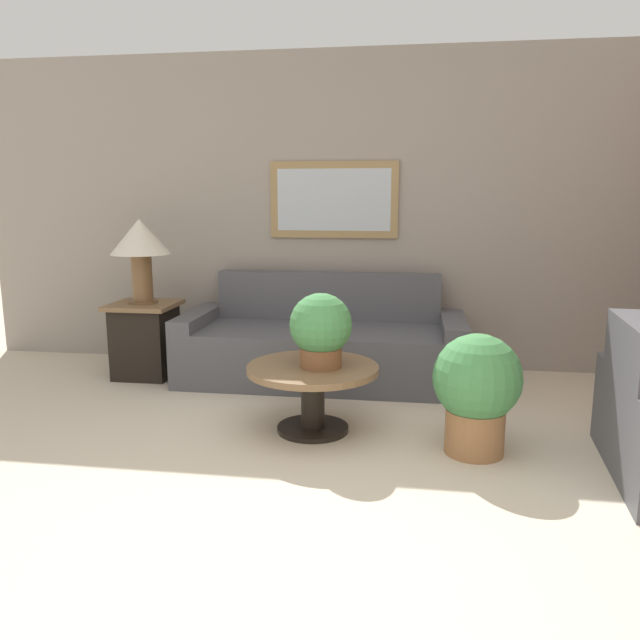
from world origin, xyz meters
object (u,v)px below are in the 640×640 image
table_lamp (140,243)px  potted_plant_on_table (321,329)px  potted_plant_floor (477,388)px  side_table (146,339)px  couch_main (323,346)px  coffee_table (313,384)px

table_lamp → potted_plant_on_table: 1.93m
table_lamp → potted_plant_floor: 2.85m
side_table → table_lamp: size_ratio=0.91×
potted_plant_on_table → potted_plant_floor: (0.91, -0.18, -0.27)m
couch_main → potted_plant_on_table: size_ratio=4.88×
coffee_table → potted_plant_on_table: size_ratio=1.80×
coffee_table → side_table: 1.83m
couch_main → side_table: (-1.43, -0.11, 0.04)m
coffee_table → side_table: bearing=146.6°
couch_main → side_table: 1.43m
table_lamp → potted_plant_floor: size_ratio=0.96×
potted_plant_on_table → potted_plant_floor: potted_plant_on_table is taller
coffee_table → side_table: side_table is taller
table_lamp → potted_plant_on_table: (1.58, -1.02, -0.42)m
side_table → potted_plant_floor: 2.76m
couch_main → potted_plant_floor: bearing=-51.3°
side_table → potted_plant_on_table: size_ratio=1.33×
couch_main → potted_plant_on_table: potted_plant_on_table is taller
couch_main → table_lamp: (-1.43, -0.11, 0.80)m
coffee_table → potted_plant_on_table: potted_plant_on_table is taller
couch_main → potted_plant_on_table: 1.21m
couch_main → potted_plant_on_table: (0.15, -1.14, 0.38)m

